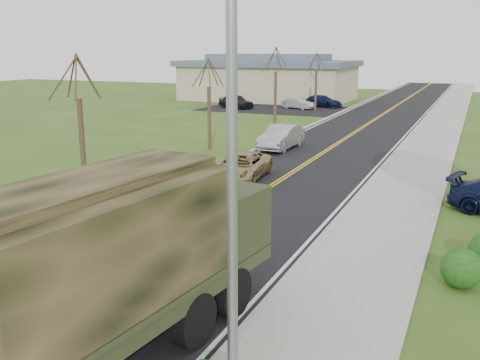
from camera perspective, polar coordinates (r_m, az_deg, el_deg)
The scene contains 17 objects.
ground at distance 13.25m, azimuth -20.58°, elevation -15.26°, with size 160.00×160.00×0.00m, color #334B19.
road at distance 49.17m, azimuth 13.93°, elevation 6.11°, with size 8.00×120.00×0.01m, color black.
curb_right at distance 48.62m, azimuth 18.77°, elevation 5.76°, with size 0.30×120.00×0.12m, color #9E998E.
sidewalk_right at distance 48.49m, azimuth 20.83°, elevation 5.57°, with size 3.20×120.00×0.10m, color #9E998E.
curb_left at distance 50.05m, azimuth 9.23°, elevation 6.51°, with size 0.30×120.00×0.10m, color #9E998E.
street_light at distance 8.53m, azimuth -1.47°, elevation 1.57°, with size 1.65×0.22×8.00m.
bare_tree_a at distance 24.04m, azimuth -16.54°, elevation 4.58°, with size 1.93×2.26×6.08m.
bare_tree_b at distance 34.00m, azimuth -3.31°, elevation 7.42°, with size 1.83×2.14×5.73m.
bare_tree_c at distance 44.93m, azimuth 3.79°, elevation 9.34°, with size 2.04×2.39×6.42m.
bare_tree_d at distance 56.33m, azimuth 8.09°, elevation 9.90°, with size 1.88×2.20×5.91m.
commercial_building at distance 68.61m, azimuth 3.11°, elevation 10.81°, with size 25.50×21.50×5.65m.
military_truck at distance 11.21m, azimuth -12.79°, elevation -7.42°, with size 3.63×8.13×3.92m.
suv_champagne at distance 26.07m, azimuth 0.02°, elevation 1.44°, with size 2.19×4.75×1.32m, color tan.
sedan_silver at distance 34.33m, azimuth 4.39°, elevation 4.57°, with size 1.61×4.61×1.52m, color #B0AFB4.
lot_car_dark at distance 58.38m, azimuth -0.44°, elevation 8.39°, with size 1.76×4.37×1.49m, color black.
lot_car_silver at distance 57.98m, azimuth 6.22°, elevation 8.13°, with size 1.26×3.61×1.19m, color silver.
lot_car_navy at distance 60.38m, azimuth 8.87°, elevation 8.32°, with size 1.83×4.51×1.31m, color #0F1537.
Camera 1 is at (8.49, -8.03, 6.24)m, focal length 40.00 mm.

